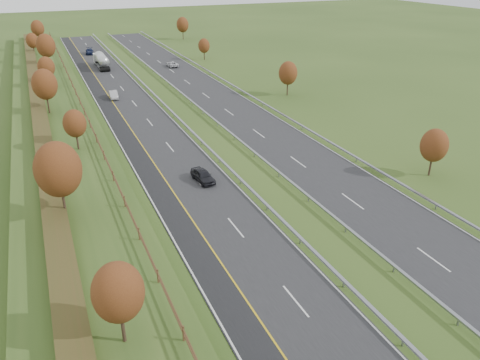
% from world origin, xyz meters
% --- Properties ---
extents(ground, '(400.00, 400.00, 0.00)m').
position_xyz_m(ground, '(8.00, 55.00, 0.00)').
color(ground, '#30491A').
rests_on(ground, ground).
extents(near_carriageway, '(10.50, 200.00, 0.04)m').
position_xyz_m(near_carriageway, '(0.00, 60.00, 0.02)').
color(near_carriageway, '#232325').
rests_on(near_carriageway, ground).
extents(far_carriageway, '(10.50, 200.00, 0.04)m').
position_xyz_m(far_carriageway, '(16.50, 60.00, 0.02)').
color(far_carriageway, '#232325').
rests_on(far_carriageway, ground).
extents(hard_shoulder, '(3.00, 200.00, 0.04)m').
position_xyz_m(hard_shoulder, '(-3.75, 60.00, 0.02)').
color(hard_shoulder, black).
rests_on(hard_shoulder, ground).
extents(lane_markings, '(26.75, 200.00, 0.01)m').
position_xyz_m(lane_markings, '(6.40, 59.88, 0.05)').
color(lane_markings, silver).
rests_on(lane_markings, near_carriageway).
extents(embankment_left, '(12.00, 200.00, 2.00)m').
position_xyz_m(embankment_left, '(-13.00, 60.00, 1.00)').
color(embankment_left, '#30491A').
rests_on(embankment_left, ground).
extents(hedge_left, '(2.20, 180.00, 1.10)m').
position_xyz_m(hedge_left, '(-15.00, 60.00, 2.55)').
color(hedge_left, '#3A3A18').
rests_on(hedge_left, embankment_left).
extents(fence_left, '(0.12, 189.06, 1.20)m').
position_xyz_m(fence_left, '(-8.50, 59.59, 2.73)').
color(fence_left, '#422B19').
rests_on(fence_left, embankment_left).
extents(median_barrier_near, '(0.32, 200.00, 0.71)m').
position_xyz_m(median_barrier_near, '(5.70, 60.00, 0.61)').
color(median_barrier_near, gray).
rests_on(median_barrier_near, ground).
extents(median_barrier_far, '(0.32, 200.00, 0.71)m').
position_xyz_m(median_barrier_far, '(10.80, 60.00, 0.61)').
color(median_barrier_far, gray).
rests_on(median_barrier_far, ground).
extents(outer_barrier_far, '(0.32, 200.00, 0.71)m').
position_xyz_m(outer_barrier_far, '(22.30, 60.00, 0.62)').
color(outer_barrier_far, gray).
rests_on(outer_barrier_far, ground).
extents(trees_left, '(6.64, 164.30, 7.66)m').
position_xyz_m(trees_left, '(-12.64, 56.63, 6.37)').
color(trees_left, '#2D2116').
rests_on(trees_left, embankment_left).
extents(trees_far, '(8.45, 118.60, 7.12)m').
position_xyz_m(trees_far, '(29.80, 89.21, 4.25)').
color(trees_far, '#2D2116').
rests_on(trees_far, ground).
extents(road_tanker, '(2.40, 11.22, 3.46)m').
position_xyz_m(road_tanker, '(0.60, 105.44, 1.86)').
color(road_tanker, silver).
rests_on(road_tanker, near_carriageway).
extents(car_dark_near, '(2.18, 4.45, 1.46)m').
position_xyz_m(car_dark_near, '(1.84, 34.43, 0.77)').
color(car_dark_near, black).
rests_on(car_dark_near, near_carriageway).
extents(car_silver_mid, '(1.72, 4.34, 1.40)m').
position_xyz_m(car_silver_mid, '(-1.60, 76.07, 0.74)').
color(car_silver_mid, '#A3A2A7').
rests_on(car_silver_mid, near_carriageway).
extents(car_small_far, '(2.75, 5.32, 1.47)m').
position_xyz_m(car_small_far, '(0.20, 125.27, 0.78)').
color(car_small_far, '#111936').
rests_on(car_small_far, near_carriageway).
extents(car_oncoming, '(2.26, 4.64, 1.27)m').
position_xyz_m(car_oncoming, '(16.67, 99.58, 0.68)').
color(car_oncoming, silver).
rests_on(car_oncoming, far_carriageway).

